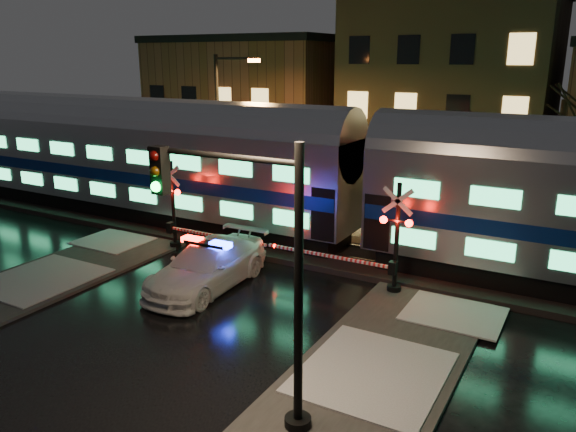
% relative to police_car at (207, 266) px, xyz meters
% --- Properties ---
extents(ground, '(120.00, 120.00, 0.00)m').
position_rel_police_car_xyz_m(ground, '(0.84, 0.34, -0.82)').
color(ground, black).
rests_on(ground, ground).
extents(ballast, '(90.00, 4.20, 0.24)m').
position_rel_police_car_xyz_m(ballast, '(0.84, 5.34, -0.70)').
color(ballast, black).
rests_on(ballast, ground).
extents(building_left, '(14.00, 10.00, 9.00)m').
position_rel_police_car_xyz_m(building_left, '(-12.16, 22.34, 3.68)').
color(building_left, brown).
rests_on(building_left, ground).
extents(building_mid, '(12.00, 11.00, 11.50)m').
position_rel_police_car_xyz_m(building_mid, '(2.84, 22.84, 4.93)').
color(building_mid, brown).
rests_on(building_mid, ground).
extents(train, '(51.00, 3.12, 5.92)m').
position_rel_police_car_xyz_m(train, '(3.80, 5.34, 2.57)').
color(train, black).
rests_on(train, ballast).
extents(police_car, '(2.42, 5.65, 1.80)m').
position_rel_police_car_xyz_m(police_car, '(0.00, 0.00, 0.00)').
color(police_car, silver).
rests_on(police_car, ground).
extents(crossing_signal_right, '(5.60, 0.65, 3.97)m').
position_rel_police_car_xyz_m(crossing_signal_right, '(5.68, 2.64, 0.82)').
color(crossing_signal_right, black).
rests_on(crossing_signal_right, ground).
extents(crossing_signal_left, '(5.41, 0.64, 3.83)m').
position_rel_police_car_xyz_m(crossing_signal_left, '(-3.47, 2.64, 0.76)').
color(crossing_signal_left, black).
rests_on(crossing_signal_left, ground).
extents(traffic_light, '(4.16, 0.73, 6.43)m').
position_rel_police_car_xyz_m(traffic_light, '(5.66, -5.56, 2.60)').
color(traffic_light, black).
rests_on(traffic_light, ground).
extents(streetlight, '(2.72, 0.28, 8.14)m').
position_rel_police_car_xyz_m(streetlight, '(-5.93, 9.34, 3.87)').
color(streetlight, black).
rests_on(streetlight, ground).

